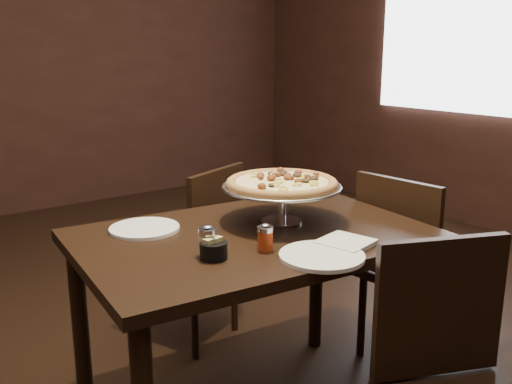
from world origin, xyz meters
TOP-DOWN VIEW (x-y plane):
  - room at (0.06, 0.03)m, footprint 6.04×7.04m
  - dining_table at (0.07, -0.02)m, footprint 1.30×0.94m
  - pizza_stand at (0.23, 0.02)m, footprint 0.45×0.45m
  - parmesan_shaker at (-0.18, -0.11)m, footprint 0.06×0.06m
  - pepper_flake_shaker at (-0.01, -0.19)m, footprint 0.05×0.05m
  - packet_caddy at (-0.18, -0.15)m, footprint 0.09×0.09m
  - napkin_stack at (0.23, -0.31)m, footprint 0.19×0.19m
  - plate_left at (-0.23, 0.24)m, footprint 0.25×0.25m
  - plate_near at (0.09, -0.35)m, footprint 0.27×0.27m
  - serving_spatula at (0.11, 0.00)m, footprint 0.16×0.16m
  - chair_far at (0.24, 0.65)m, footprint 0.52×0.52m
  - chair_side at (0.86, -0.10)m, footprint 0.44×0.44m

SIDE VIEW (x-z plane):
  - chair_far at x=0.24m, z-range 0.04..0.91m
  - chair_side at x=0.86m, z-range 0.04..0.92m
  - dining_table at x=0.07m, z-range 0.28..1.04m
  - plate_left at x=-0.23m, z-range 0.76..0.77m
  - plate_near at x=0.09m, z-range 0.76..0.78m
  - napkin_stack at x=0.23m, z-range 0.76..0.78m
  - packet_caddy at x=-0.18m, z-range 0.76..0.83m
  - pepper_flake_shaker at x=-0.01m, z-range 0.76..0.85m
  - parmesan_shaker at x=-0.18m, z-range 0.76..0.86m
  - serving_spatula at x=0.11m, z-range 0.90..0.92m
  - pizza_stand at x=0.23m, z-range 0.82..1.00m
  - room at x=0.06m, z-range -0.02..2.82m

